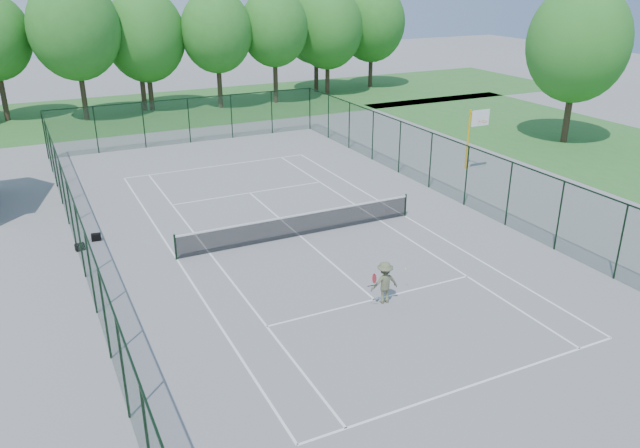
{
  "coord_description": "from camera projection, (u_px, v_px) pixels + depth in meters",
  "views": [
    {
      "loc": [
        -10.35,
        -23.06,
        10.84
      ],
      "look_at": [
        0.0,
        -2.0,
        1.3
      ],
      "focal_mm": 35.0,
      "sensor_mm": 36.0,
      "label": 1
    }
  ],
  "objects": [
    {
      "name": "ground",
      "position": [
        300.0,
        236.0,
        27.48
      ],
      "size": [
        140.0,
        140.0,
        0.0
      ],
      "primitive_type": "plane",
      "color": "gray",
      "rests_on": "ground"
    },
    {
      "name": "grass_far",
      "position": [
        153.0,
        110.0,
        52.42
      ],
      "size": [
        80.0,
        16.0,
        0.01
      ],
      "primitive_type": "cube",
      "color": "#387830",
      "rests_on": "ground"
    },
    {
      "name": "grass_side",
      "position": [
        610.0,
        150.0,
        40.61
      ],
      "size": [
        14.0,
        40.0,
        0.01
      ],
      "primitive_type": "cube",
      "color": "#387830",
      "rests_on": "ground"
    },
    {
      "name": "court_lines",
      "position": [
        300.0,
        236.0,
        27.48
      ],
      "size": [
        11.05,
        23.85,
        0.01
      ],
      "color": "white",
      "rests_on": "ground"
    },
    {
      "name": "tennis_net",
      "position": [
        300.0,
        224.0,
        27.27
      ],
      "size": [
        11.08,
        0.08,
        1.1
      ],
      "color": "black",
      "rests_on": "ground"
    },
    {
      "name": "fence_enclosure",
      "position": [
        300.0,
        203.0,
        26.89
      ],
      "size": [
        18.05,
        36.05,
        3.02
      ],
      "color": "#1B3B25",
      "rests_on": "ground"
    },
    {
      "name": "tree_line_far",
      "position": [
        145.0,
        36.0,
        50.17
      ],
      "size": [
        39.4,
        6.4,
        9.7
      ],
      "color": "#413022",
      "rests_on": "ground"
    },
    {
      "name": "basketball_goal",
      "position": [
        475.0,
        127.0,
        35.5
      ],
      "size": [
        1.2,
        1.43,
        3.65
      ],
      "color": "gold",
      "rests_on": "ground"
    },
    {
      "name": "tree_side",
      "position": [
        578.0,
        43.0,
        40.14
      ],
      "size": [
        6.52,
        6.52,
        10.33
      ],
      "color": "#413022",
      "rests_on": "ground"
    },
    {
      "name": "sports_bag_a",
      "position": [
        80.0,
        247.0,
        26.02
      ],
      "size": [
        0.42,
        0.3,
        0.3
      ],
      "primitive_type": "cube",
      "rotation": [
        0.0,
        0.0,
        0.23
      ],
      "color": "black",
      "rests_on": "ground"
    },
    {
      "name": "sports_bag_b",
      "position": [
        96.0,
        237.0,
        26.97
      ],
      "size": [
        0.43,
        0.29,
        0.31
      ],
      "primitive_type": "cube",
      "rotation": [
        0.0,
        0.0,
        -0.12
      ],
      "color": "black",
      "rests_on": "ground"
    },
    {
      "name": "tennis_player",
      "position": [
        385.0,
        282.0,
        21.72
      ],
      "size": [
        2.04,
        0.92,
        1.55
      ],
      "color": "#5E6344",
      "rests_on": "ground"
    }
  ]
}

